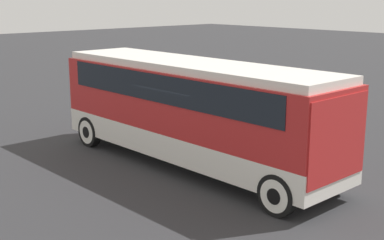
# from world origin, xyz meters

# --- Properties ---
(ground_plane) EXTENTS (120.00, 120.00, 0.00)m
(ground_plane) POSITION_xyz_m (0.00, 0.00, 0.00)
(ground_plane) COLOR #2D2D30
(tour_bus) EXTENTS (10.00, 2.52, 3.19)m
(tour_bus) POSITION_xyz_m (0.10, 0.00, 1.92)
(tour_bus) COLOR silver
(tour_bus) RESTS_ON ground_plane
(parked_car_near) EXTENTS (4.65, 1.97, 1.39)m
(parked_car_near) POSITION_xyz_m (-5.20, 4.94, 0.70)
(parked_car_near) COLOR #BCBCC1
(parked_car_near) RESTS_ON ground_plane
(parked_car_mid) EXTENTS (4.50, 1.96, 1.46)m
(parked_car_mid) POSITION_xyz_m (-3.02, 7.73, 0.73)
(parked_car_mid) COLOR #7A6B5B
(parked_car_mid) RESTS_ON ground_plane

